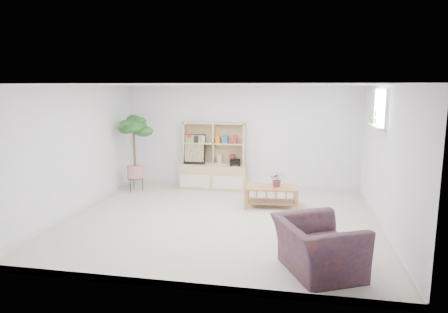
% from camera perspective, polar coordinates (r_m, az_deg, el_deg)
% --- Properties ---
extents(floor, '(5.50, 5.00, 0.01)m').
position_cam_1_polar(floor, '(7.23, -0.62, -9.16)').
color(floor, beige).
rests_on(floor, ground).
extents(ceiling, '(5.50, 5.00, 0.01)m').
position_cam_1_polar(ceiling, '(6.84, -0.66, 10.22)').
color(ceiling, white).
rests_on(ceiling, walls).
extents(walls, '(5.51, 5.01, 2.40)m').
position_cam_1_polar(walls, '(6.94, -0.64, 0.25)').
color(walls, white).
rests_on(walls, floor).
extents(baseboard, '(5.50, 5.00, 0.10)m').
position_cam_1_polar(baseboard, '(7.22, -0.62, -8.78)').
color(baseboard, silver).
rests_on(baseboard, floor).
extents(window, '(0.10, 0.98, 0.68)m').
position_cam_1_polar(window, '(7.45, 21.54, 6.43)').
color(window, silver).
rests_on(window, walls).
extents(window_sill, '(0.14, 1.00, 0.04)m').
position_cam_1_polar(window_sill, '(7.46, 20.93, 4.00)').
color(window_sill, silver).
rests_on(window_sill, walls).
extents(storage_unit, '(1.55, 0.52, 1.55)m').
position_cam_1_polar(storage_unit, '(9.29, -1.52, 0.05)').
color(storage_unit, tan).
rests_on(storage_unit, floor).
extents(poster, '(0.51, 0.12, 0.70)m').
position_cam_1_polar(poster, '(9.35, -4.21, 1.07)').
color(poster, yellow).
rests_on(poster, storage_unit).
extents(toy_truck, '(0.36, 0.27, 0.18)m').
position_cam_1_polar(toy_truck, '(9.14, 1.62, -0.78)').
color(toy_truck, black).
rests_on(toy_truck, storage_unit).
extents(coffee_table, '(1.07, 0.63, 0.42)m').
position_cam_1_polar(coffee_table, '(8.01, 6.75, -5.74)').
color(coffee_table, '#9E532D').
rests_on(coffee_table, floor).
extents(table_plant, '(0.29, 0.26, 0.30)m').
position_cam_1_polar(table_plant, '(7.93, 7.62, -3.26)').
color(table_plant, '#1B4E1C').
rests_on(table_plant, coffee_table).
extents(floor_tree, '(0.72, 0.72, 1.74)m').
position_cam_1_polar(floor_tree, '(9.25, -12.67, 0.38)').
color(floor_tree, '#15541E').
rests_on(floor_tree, floor).
extents(armchair, '(1.29, 1.35, 0.78)m').
position_cam_1_polar(armchair, '(5.35, 13.27, -11.96)').
color(armchair, navy).
rests_on(armchair, floor).
extents(sill_plant, '(0.16, 0.14, 0.25)m').
position_cam_1_polar(sill_plant, '(7.71, 20.64, 5.28)').
color(sill_plant, '#15541E').
rests_on(sill_plant, window_sill).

